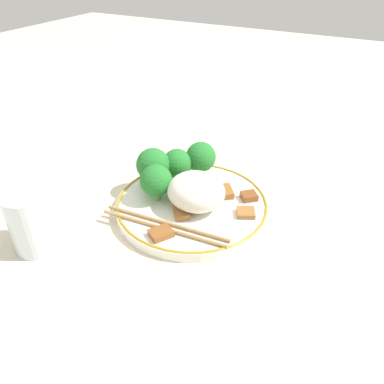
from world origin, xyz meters
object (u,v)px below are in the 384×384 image
at_px(broccoli_back_right, 153,165).
at_px(broccoli_mid_left, 156,181).
at_px(drinking_glass, 33,220).
at_px(broccoli_back_left, 201,157).
at_px(broccoli_back_center, 177,164).
at_px(chopsticks, 164,225).
at_px(plate, 192,205).

relative_size(broccoli_back_right, broccoli_mid_left, 1.09).
xyz_separation_m(broccoli_mid_left, drinking_glass, (0.17, -0.11, -0.01)).
bearing_deg(broccoli_back_left, broccoli_back_right, -40.92).
distance_m(broccoli_back_center, broccoli_back_right, 0.04).
distance_m(broccoli_back_left, broccoli_mid_left, 0.11).
bearing_deg(drinking_glass, broccoli_mid_left, 147.69).
distance_m(broccoli_back_left, chopsticks, 0.17).
relative_size(broccoli_back_center, broccoli_back_right, 0.86).
height_order(broccoli_back_center, broccoli_mid_left, broccoli_mid_left).
distance_m(plate, broccoli_mid_left, 0.07).
distance_m(broccoli_back_left, broccoli_back_right, 0.09).
bearing_deg(broccoli_back_right, plate, 79.08).
bearing_deg(broccoli_mid_left, broccoli_back_right, -141.39).
xyz_separation_m(broccoli_back_center, broccoli_mid_left, (0.07, 0.00, 0.00)).
xyz_separation_m(broccoli_back_right, chopsticks, (0.10, 0.08, -0.04)).
bearing_deg(chopsticks, broccoli_back_center, -158.51).
distance_m(broccoli_back_right, chopsticks, 0.13).
relative_size(broccoli_back_left, broccoli_back_center, 1.09).
xyz_separation_m(chopsticks, drinking_glass, (0.11, -0.16, 0.03)).
relative_size(plate, broccoli_mid_left, 3.99).
bearing_deg(broccoli_back_center, chopsticks, 21.49).
bearing_deg(broccoli_back_right, broccoli_mid_left, 38.61).
relative_size(broccoli_back_right, chopsticks, 0.33).
distance_m(plate, broccoli_back_left, 0.10).
xyz_separation_m(plate, broccoli_back_left, (-0.08, -0.03, 0.04)).
bearing_deg(broccoli_back_center, broccoli_back_left, 139.02).
bearing_deg(drinking_glass, broccoli_back_left, 153.67).
xyz_separation_m(plate, broccoli_back_right, (-0.02, -0.09, 0.05)).
height_order(broccoli_back_right, chopsticks, broccoli_back_right).
distance_m(broccoli_back_right, broccoli_mid_left, 0.05).
height_order(broccoli_back_left, broccoli_back_right, broccoli_back_right).
bearing_deg(broccoli_mid_left, broccoli_back_left, 164.44).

